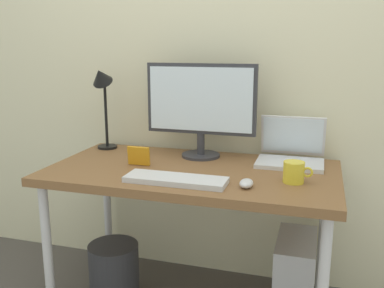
{
  "coord_description": "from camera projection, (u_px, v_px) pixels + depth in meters",
  "views": [
    {
      "loc": [
        0.57,
        -1.88,
        1.31
      ],
      "look_at": [
        0.0,
        0.0,
        0.86
      ],
      "focal_mm": 40.34,
      "sensor_mm": 36.0,
      "label": 1
    }
  ],
  "objects": [
    {
      "name": "back_wall",
      "position": [
        214.0,
        47.0,
        2.31
      ],
      "size": [
        4.4,
        0.04,
        2.6
      ],
      "primitive_type": "cube",
      "color": "beige",
      "rests_on": "ground_plane"
    },
    {
      "name": "keyboard",
      "position": [
        176.0,
        180.0,
        1.84
      ],
      "size": [
        0.44,
        0.14,
        0.02
      ],
      "primitive_type": "cube",
      "color": "silver",
      "rests_on": "desk"
    },
    {
      "name": "desk",
      "position": [
        192.0,
        182.0,
        2.06
      ],
      "size": [
        1.36,
        0.72,
        0.74
      ],
      "color": "brown",
      "rests_on": "ground_plane"
    },
    {
      "name": "laptop",
      "position": [
        291.0,
        151.0,
        2.14
      ],
      "size": [
        0.32,
        0.28,
        0.22
      ],
      "color": "silver",
      "rests_on": "desk"
    },
    {
      "name": "monitor",
      "position": [
        201.0,
        104.0,
        2.2
      ],
      "size": [
        0.57,
        0.2,
        0.48
      ],
      "color": "#333338",
      "rests_on": "desk"
    },
    {
      "name": "desk_lamp",
      "position": [
        102.0,
        89.0,
        2.35
      ],
      "size": [
        0.11,
        0.16,
        0.47
      ],
      "color": "black",
      "rests_on": "desk"
    },
    {
      "name": "photo_frame",
      "position": [
        139.0,
        156.0,
        2.09
      ],
      "size": [
        0.11,
        0.02,
        0.09
      ],
      "primitive_type": "cube",
      "rotation": [
        0.1,
        0.0,
        0.0
      ],
      "color": "orange",
      "rests_on": "desk"
    },
    {
      "name": "mouse",
      "position": [
        246.0,
        183.0,
        1.78
      ],
      "size": [
        0.06,
        0.09,
        0.03
      ],
      "primitive_type": "ellipsoid",
      "color": "silver",
      "rests_on": "desk"
    },
    {
      "name": "computer_tower",
      "position": [
        294.0,
        279.0,
        2.07
      ],
      "size": [
        0.18,
        0.36,
        0.42
      ],
      "primitive_type": "cube",
      "color": "#B2B2B7",
      "rests_on": "ground_plane"
    },
    {
      "name": "coffee_mug",
      "position": [
        294.0,
        172.0,
        1.83
      ],
      "size": [
        0.12,
        0.09,
        0.09
      ],
      "color": "yellow",
      "rests_on": "desk"
    },
    {
      "name": "wastebasket",
      "position": [
        114.0,
        271.0,
        2.26
      ],
      "size": [
        0.26,
        0.26,
        0.3
      ],
      "primitive_type": "cylinder",
      "color": "#333338",
      "rests_on": "ground_plane"
    }
  ]
}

